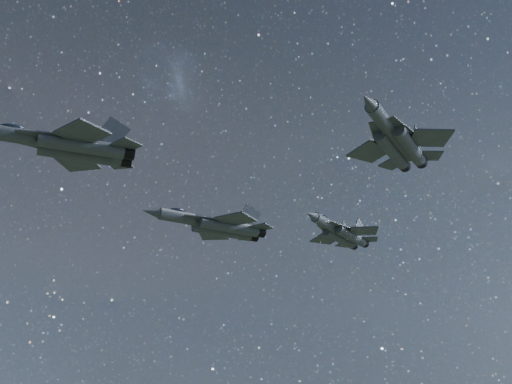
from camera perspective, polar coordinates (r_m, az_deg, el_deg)
jet_lead at (r=70.31m, az=-17.52°, el=4.26°), size 19.39×12.98×4.90m
jet_left at (r=85.94m, az=-3.81°, el=-3.16°), size 19.21×13.24×4.82m
jet_right at (r=71.84m, az=13.20°, el=4.83°), size 18.41×12.20×4.69m
jet_slot at (r=96.95m, az=8.07°, el=-3.86°), size 17.85×12.10×4.49m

